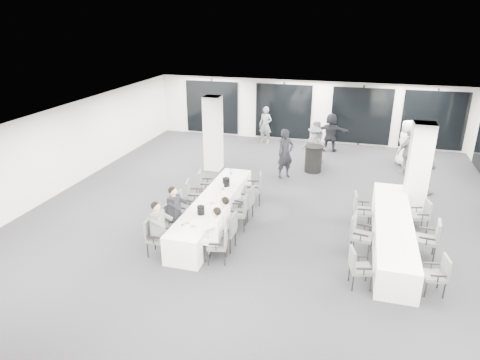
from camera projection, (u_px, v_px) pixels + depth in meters
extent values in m
cube|color=#27262C|center=(267.00, 212.00, 12.98)|extent=(14.00, 16.00, 0.02)
cube|color=silver|center=(269.00, 121.00, 11.94)|extent=(14.00, 16.00, 0.02)
cube|color=silver|center=(62.00, 149.00, 14.23)|extent=(0.02, 16.00, 2.80)
cube|color=silver|center=(305.00, 111.00, 19.64)|extent=(14.00, 0.02, 2.80)
cube|color=black|center=(305.00, 113.00, 19.59)|extent=(13.60, 0.06, 2.50)
cube|color=silver|center=(213.00, 134.00, 16.03)|extent=(0.60, 0.60, 2.80)
cube|color=silver|center=(418.00, 170.00, 12.30)|extent=(0.60, 0.60, 2.80)
cube|color=white|center=(214.00, 210.00, 12.19)|extent=(0.90, 5.00, 0.75)
cube|color=white|center=(392.00, 232.00, 10.98)|extent=(0.90, 5.00, 0.75)
cylinder|color=black|center=(313.00, 159.00, 16.07)|extent=(0.63, 0.63, 1.00)
cylinder|color=black|center=(314.00, 146.00, 15.89)|extent=(0.72, 0.72, 0.02)
cube|color=#4D4F54|center=(158.00, 238.00, 10.52)|extent=(0.47, 0.49, 0.08)
cube|color=#4D4F54|center=(149.00, 227.00, 10.48)|extent=(0.06, 0.46, 0.46)
cylinder|color=black|center=(155.00, 242.00, 10.84)|extent=(0.04, 0.04, 0.41)
cylinder|color=black|center=(148.00, 250.00, 10.48)|extent=(0.04, 0.04, 0.41)
cylinder|color=black|center=(170.00, 244.00, 10.74)|extent=(0.04, 0.04, 0.41)
cylinder|color=black|center=(163.00, 252.00, 10.38)|extent=(0.04, 0.04, 0.41)
cube|color=black|center=(162.00, 228.00, 10.69)|extent=(0.34, 0.04, 0.04)
cube|color=black|center=(153.00, 237.00, 10.23)|extent=(0.34, 0.04, 0.04)
cube|color=#4D4F54|center=(174.00, 222.00, 11.41)|extent=(0.52, 0.54, 0.08)
cube|color=#4D4F54|center=(167.00, 211.00, 11.41)|extent=(0.14, 0.44, 0.44)
cylinder|color=black|center=(173.00, 225.00, 11.73)|extent=(0.03, 0.03, 0.39)
cylinder|color=black|center=(165.00, 231.00, 11.42)|extent=(0.03, 0.03, 0.39)
cylinder|color=black|center=(185.00, 228.00, 11.57)|extent=(0.03, 0.03, 0.39)
cylinder|color=black|center=(177.00, 234.00, 11.26)|extent=(0.03, 0.03, 0.39)
cube|color=black|center=(179.00, 213.00, 11.55)|extent=(0.33, 0.10, 0.04)
cube|color=black|center=(169.00, 220.00, 11.15)|extent=(0.33, 0.10, 0.04)
cube|color=#4D4F54|center=(185.00, 210.00, 12.05)|extent=(0.54, 0.55, 0.08)
cube|color=#4D4F54|center=(178.00, 199.00, 12.04)|extent=(0.13, 0.47, 0.46)
cylinder|color=black|center=(183.00, 213.00, 12.39)|extent=(0.04, 0.04, 0.41)
cylinder|color=black|center=(175.00, 219.00, 12.05)|extent=(0.04, 0.04, 0.41)
cylinder|color=black|center=(195.00, 216.00, 12.23)|extent=(0.04, 0.04, 0.41)
cylinder|color=black|center=(188.00, 222.00, 11.89)|extent=(0.04, 0.04, 0.41)
cube|color=black|center=(189.00, 201.00, 12.20)|extent=(0.35, 0.09, 0.04)
cube|color=black|center=(180.00, 208.00, 11.77)|extent=(0.35, 0.09, 0.04)
cube|color=#4D4F54|center=(196.00, 198.00, 12.80)|extent=(0.58, 0.60, 0.08)
cube|color=#4D4F54|center=(188.00, 189.00, 12.70)|extent=(0.17, 0.48, 0.48)
cylinder|color=black|center=(190.00, 202.00, 13.10)|extent=(0.04, 0.04, 0.43)
cylinder|color=black|center=(188.00, 208.00, 12.71)|extent=(0.04, 0.04, 0.43)
cylinder|color=black|center=(204.00, 203.00, 13.08)|extent=(0.04, 0.04, 0.43)
cylinder|color=black|center=(202.00, 208.00, 12.69)|extent=(0.04, 0.04, 0.43)
cube|color=black|center=(197.00, 189.00, 12.98)|extent=(0.36, 0.12, 0.04)
cube|color=black|center=(194.00, 196.00, 12.49)|extent=(0.36, 0.12, 0.04)
cube|color=#4D4F54|center=(207.00, 186.00, 13.68)|extent=(0.55, 0.57, 0.08)
cube|color=#4D4F54|center=(200.00, 178.00, 13.59)|extent=(0.16, 0.46, 0.46)
cylinder|color=black|center=(202.00, 191.00, 13.96)|extent=(0.04, 0.04, 0.41)
cylinder|color=black|center=(200.00, 196.00, 13.59)|extent=(0.04, 0.04, 0.41)
cylinder|color=black|center=(214.00, 191.00, 13.94)|extent=(0.04, 0.04, 0.41)
cylinder|color=black|center=(212.00, 196.00, 13.57)|extent=(0.04, 0.04, 0.41)
cube|color=black|center=(208.00, 179.00, 13.85)|extent=(0.34, 0.11, 0.04)
cube|color=black|center=(206.00, 184.00, 13.39)|extent=(0.34, 0.11, 0.04)
cube|color=#4D4F54|center=(217.00, 245.00, 10.23)|extent=(0.55, 0.56, 0.08)
cube|color=#4D4F54|center=(226.00, 236.00, 10.13)|extent=(0.16, 0.45, 0.45)
cylinder|color=black|center=(225.00, 258.00, 10.13)|extent=(0.04, 0.04, 0.40)
cylinder|color=black|center=(226.00, 250.00, 10.50)|extent=(0.04, 0.04, 0.40)
cylinder|color=black|center=(208.00, 258.00, 10.15)|extent=(0.04, 0.04, 0.40)
cylinder|color=black|center=(210.00, 250.00, 10.51)|extent=(0.04, 0.04, 0.40)
cube|color=black|center=(216.00, 244.00, 9.95)|extent=(0.33, 0.11, 0.04)
cube|color=black|center=(218.00, 234.00, 10.40)|extent=(0.33, 0.11, 0.04)
cube|color=#4D4F54|center=(225.00, 232.00, 10.78)|extent=(0.49, 0.51, 0.08)
cube|color=#4D4F54|center=(234.00, 223.00, 10.62)|extent=(0.07, 0.48, 0.48)
cylinder|color=black|center=(230.00, 246.00, 10.64)|extent=(0.04, 0.04, 0.43)
cylinder|color=black|center=(235.00, 238.00, 11.01)|extent=(0.04, 0.04, 0.43)
cylinder|color=black|center=(215.00, 244.00, 10.75)|extent=(0.04, 0.04, 0.43)
cylinder|color=black|center=(220.00, 236.00, 11.12)|extent=(0.04, 0.04, 0.43)
cube|color=black|center=(221.00, 231.00, 10.49)|extent=(0.36, 0.05, 0.04)
cube|color=black|center=(228.00, 221.00, 10.95)|extent=(0.36, 0.05, 0.04)
cube|color=#4D4F54|center=(237.00, 213.00, 11.81)|extent=(0.54, 0.56, 0.08)
cube|color=#4D4F54|center=(246.00, 205.00, 11.68)|extent=(0.13, 0.48, 0.47)
cylinder|color=black|center=(244.00, 225.00, 11.69)|extent=(0.04, 0.04, 0.42)
cylinder|color=black|center=(246.00, 219.00, 12.07)|extent=(0.04, 0.04, 0.42)
cylinder|color=black|center=(229.00, 224.00, 11.74)|extent=(0.04, 0.04, 0.42)
cylinder|color=black|center=(231.00, 218.00, 12.12)|extent=(0.04, 0.04, 0.42)
cube|color=black|center=(236.00, 212.00, 11.51)|extent=(0.35, 0.09, 0.04)
cube|color=black|center=(239.00, 204.00, 11.98)|extent=(0.35, 0.09, 0.04)
cube|color=#4D4F54|center=(244.00, 204.00, 12.38)|extent=(0.53, 0.55, 0.08)
cube|color=#4D4F54|center=(251.00, 196.00, 12.20)|extent=(0.12, 0.48, 0.48)
cylinder|color=black|center=(248.00, 216.00, 12.22)|extent=(0.04, 0.04, 0.43)
cylinder|color=black|center=(253.00, 210.00, 12.58)|extent=(0.04, 0.04, 0.43)
cylinder|color=black|center=(234.00, 213.00, 12.37)|extent=(0.04, 0.04, 0.43)
cylinder|color=black|center=(240.00, 208.00, 12.73)|extent=(0.04, 0.04, 0.43)
cube|color=black|center=(240.00, 202.00, 12.09)|extent=(0.36, 0.08, 0.04)
cube|color=black|center=(247.00, 195.00, 12.54)|extent=(0.36, 0.08, 0.04)
cube|color=#4D4F54|center=(253.00, 189.00, 13.36)|extent=(0.59, 0.61, 0.09)
cube|color=#4D4F54|center=(260.00, 181.00, 13.25)|extent=(0.17, 0.49, 0.49)
cylinder|color=black|center=(259.00, 200.00, 13.25)|extent=(0.04, 0.04, 0.44)
cylinder|color=black|center=(259.00, 194.00, 13.65)|extent=(0.04, 0.04, 0.44)
cylinder|color=black|center=(246.00, 200.00, 13.27)|extent=(0.04, 0.04, 0.44)
cylinder|color=black|center=(246.00, 194.00, 13.67)|extent=(0.04, 0.04, 0.44)
cube|color=black|center=(253.00, 187.00, 13.05)|extent=(0.36, 0.12, 0.04)
cube|color=black|center=(253.00, 181.00, 13.54)|extent=(0.36, 0.12, 0.04)
cube|color=#4D4F54|center=(361.00, 269.00, 9.30)|extent=(0.55, 0.56, 0.08)
cube|color=#4D4F54|center=(352.00, 258.00, 9.21)|extent=(0.16, 0.45, 0.45)
cylinder|color=black|center=(349.00, 273.00, 9.57)|extent=(0.03, 0.03, 0.40)
cylinder|color=black|center=(353.00, 283.00, 9.21)|extent=(0.03, 0.03, 0.40)
cylinder|color=black|center=(367.00, 273.00, 9.56)|extent=(0.03, 0.03, 0.40)
cylinder|color=black|center=(371.00, 284.00, 9.20)|extent=(0.03, 0.03, 0.40)
cube|color=black|center=(359.00, 256.00, 9.47)|extent=(0.33, 0.12, 0.04)
cube|color=black|center=(364.00, 269.00, 9.01)|extent=(0.33, 0.12, 0.04)
cube|color=#4D4F54|center=(362.00, 236.00, 10.55)|extent=(0.57, 0.59, 0.09)
cube|color=#4D4F54|center=(354.00, 224.00, 10.54)|extent=(0.14, 0.50, 0.49)
cylinder|color=black|center=(354.00, 240.00, 10.91)|extent=(0.04, 0.04, 0.44)
cylinder|color=black|center=(351.00, 248.00, 10.55)|extent=(0.04, 0.04, 0.44)
cylinder|color=black|center=(371.00, 244.00, 10.74)|extent=(0.04, 0.04, 0.44)
cylinder|color=black|center=(368.00, 252.00, 10.38)|extent=(0.04, 0.04, 0.44)
cube|color=black|center=(365.00, 225.00, 10.71)|extent=(0.37, 0.10, 0.04)
cube|color=black|center=(361.00, 235.00, 10.26)|extent=(0.37, 0.10, 0.04)
cube|color=#4D4F54|center=(363.00, 211.00, 11.91)|extent=(0.53, 0.54, 0.08)
cube|color=#4D4F54|center=(355.00, 201.00, 11.85)|extent=(0.11, 0.49, 0.48)
cylinder|color=black|center=(354.00, 216.00, 12.23)|extent=(0.04, 0.04, 0.43)
cylinder|color=black|center=(355.00, 222.00, 11.85)|extent=(0.04, 0.04, 0.43)
cylinder|color=black|center=(369.00, 217.00, 12.16)|extent=(0.04, 0.04, 0.43)
cylinder|color=black|center=(370.00, 224.00, 11.78)|extent=(0.04, 0.04, 0.43)
cube|color=black|center=(363.00, 202.00, 12.09)|extent=(0.36, 0.07, 0.04)
cube|color=black|center=(364.00, 210.00, 11.61)|extent=(0.36, 0.07, 0.04)
cube|color=#4D4F54|center=(434.00, 276.00, 9.08)|extent=(0.50, 0.51, 0.07)
cube|color=#4D4F54|center=(446.00, 266.00, 8.97)|extent=(0.13, 0.43, 0.43)
cylinder|color=black|center=(444.00, 291.00, 8.97)|extent=(0.03, 0.03, 0.38)
cylinder|color=black|center=(438.00, 280.00, 9.32)|extent=(0.03, 0.03, 0.38)
cylinder|color=black|center=(426.00, 290.00, 9.01)|extent=(0.03, 0.03, 0.38)
cylinder|color=black|center=(421.00, 279.00, 9.36)|extent=(0.03, 0.03, 0.38)
cube|color=black|center=(439.00, 276.00, 8.81)|extent=(0.32, 0.09, 0.04)
cube|color=black|center=(432.00, 263.00, 9.24)|extent=(0.32, 0.09, 0.04)
cube|color=#4D4F54|center=(426.00, 240.00, 10.40)|extent=(0.54, 0.56, 0.08)
cube|color=#4D4F54|center=(438.00, 231.00, 10.22)|extent=(0.11, 0.49, 0.49)
cylinder|color=black|center=(434.00, 255.00, 10.24)|extent=(0.04, 0.04, 0.43)
cylinder|color=black|center=(433.00, 247.00, 10.61)|extent=(0.04, 0.04, 0.43)
cylinder|color=black|center=(415.00, 252.00, 10.39)|extent=(0.04, 0.04, 0.43)
cylinder|color=black|center=(415.00, 244.00, 10.76)|extent=(0.04, 0.04, 0.43)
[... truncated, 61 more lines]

